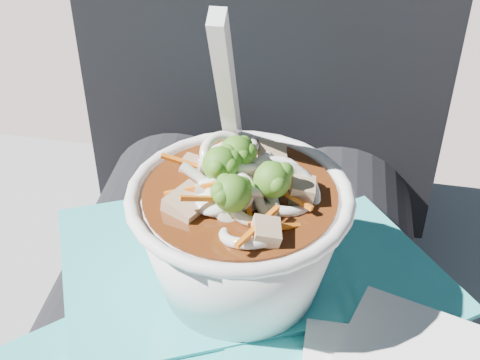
# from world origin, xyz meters

# --- Properties ---
(person_body) EXTENTS (0.34, 0.94, 0.99)m
(person_body) POSITION_xyz_m (-0.00, 0.09, 0.55)
(person_body) COLOR black
(person_body) RESTS_ON ground
(plastic_bag) EXTENTS (0.33, 0.33, 0.01)m
(plastic_bag) POSITION_xyz_m (0.02, -0.02, 0.60)
(plastic_bag) COLOR #28AAAA
(plastic_bag) RESTS_ON lap
(udon_bowl) EXTENTS (0.17, 0.17, 0.20)m
(udon_bowl) POSITION_xyz_m (0.01, 0.02, 0.66)
(udon_bowl) COLOR silver
(udon_bowl) RESTS_ON plastic_bag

